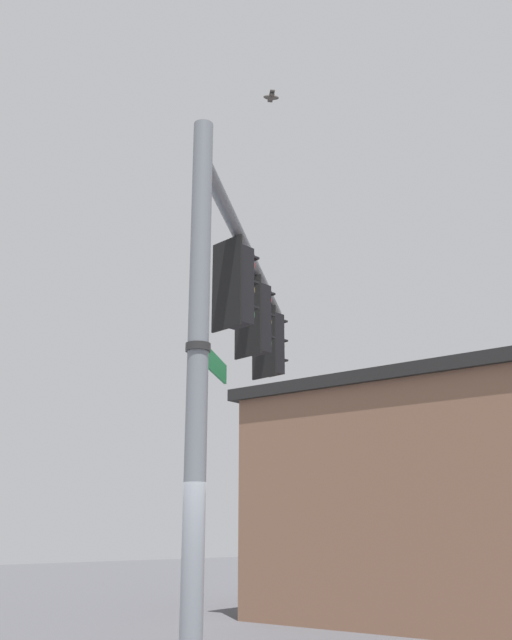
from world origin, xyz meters
name	(u,v)px	position (x,y,z in m)	size (l,w,h in m)	color
signal_pole	(197,411)	(0.00, 0.00, 3.18)	(0.21, 0.21, 6.36)	slate
mast_arm	(249,257)	(-1.64, 2.30, 5.91)	(0.17, 0.17, 5.66)	slate
traffic_light_nearest_pole	(238,286)	(-1.10, 1.57, 5.13)	(0.54, 0.49, 1.31)	black
traffic_light_mid_inner	(257,319)	(-1.97, 2.79, 5.13)	(0.54, 0.49, 1.31)	black
traffic_light_mid_outer	(272,344)	(-2.85, 4.01, 5.13)	(0.54, 0.49, 1.31)	black
street_name_sign	(208,358)	(-0.25, 0.35, 3.81)	(0.89, 1.19, 0.22)	#147238
bird_flying	(271,97)	(-1.21, 2.33, 8.42)	(0.30, 0.25, 0.09)	#4C4742
tree_by_storefront	(390,449)	(-5.15, 10.68, 4.05)	(3.56, 3.56, 5.86)	#4C3823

